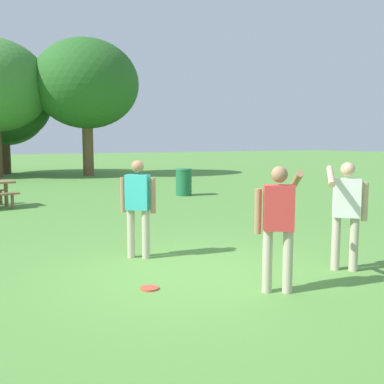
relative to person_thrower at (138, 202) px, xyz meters
name	(u,v)px	position (x,y,z in m)	size (l,w,h in m)	color
ground_plane	(192,273)	(0.38, -1.18, -0.94)	(120.00, 120.00, 0.00)	#568E3D
person_thrower	(138,202)	(0.00, 0.00, 0.00)	(0.48, 0.43, 1.64)	#B7AD93
person_catcher	(346,208)	(2.48, -2.15, 0.02)	(0.84, 0.50, 1.64)	#B7AD93
person_bystander	(278,219)	(0.97, -2.43, 0.02)	(0.82, 0.55, 1.64)	#B7AD93
frisbee	(149,288)	(-0.46, -1.56, -0.93)	(0.24, 0.24, 0.03)	#E04733
trash_can_further_along	(184,182)	(4.53, 7.20, -0.46)	(0.59, 0.59, 0.96)	#1E663D
tree_slender_mid	(2,102)	(-0.04, 21.08, 3.15)	(5.49, 5.49, 6.44)	#4C3823
tree_back_left	(4,111)	(0.07, 21.53, 2.72)	(4.80, 4.80, 5.72)	brown
tree_back_right	(86,84)	(3.96, 17.75, 4.04)	(5.70, 5.70, 7.43)	brown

